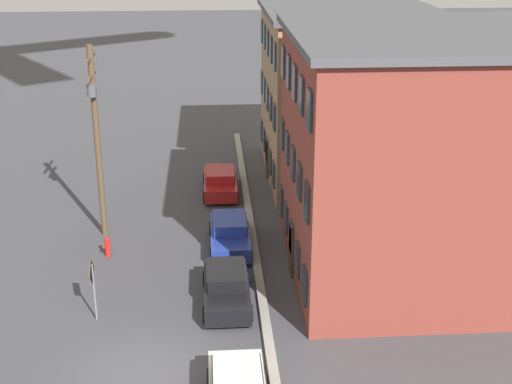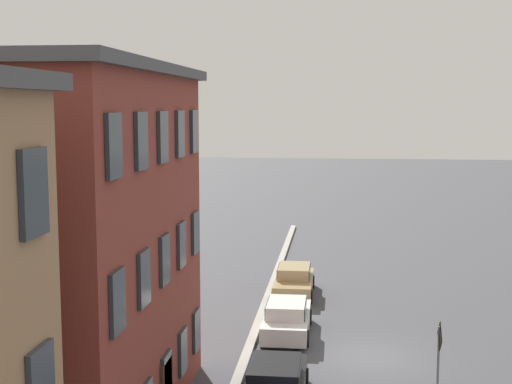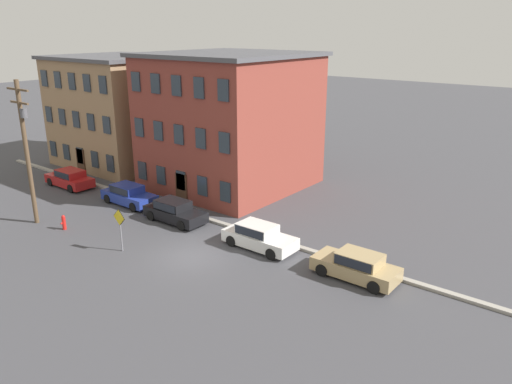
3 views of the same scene
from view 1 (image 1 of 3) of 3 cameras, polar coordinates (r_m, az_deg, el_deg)
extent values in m
plane|color=#424247|center=(25.44, -9.14, -14.18)|extent=(200.00, 200.00, 0.00)
cube|color=#9E998E|center=(25.35, 1.33, -13.79)|extent=(56.00, 0.36, 0.16)
cube|color=#9E7A56|center=(42.23, 7.25, 7.59)|extent=(10.62, 9.16, 9.55)
cube|color=#4C4C51|center=(41.36, 7.57, 14.23)|extent=(11.12, 9.66, 0.30)
cube|color=#2D3842|center=(46.51, 0.44, 4.97)|extent=(0.90, 0.10, 1.40)
cube|color=#2D3842|center=(45.72, 0.45, 8.81)|extent=(0.90, 0.10, 1.40)
cube|color=#2D3842|center=(45.14, 0.46, 12.75)|extent=(0.90, 0.10, 1.40)
cube|color=#2D3842|center=(44.48, 0.65, 4.21)|extent=(0.90, 0.10, 1.40)
cube|color=#2D3842|center=(43.65, 0.67, 8.20)|extent=(0.90, 0.10, 1.40)
cube|color=#2D3842|center=(43.04, 0.69, 12.34)|extent=(0.90, 0.10, 1.40)
cube|color=#2D3842|center=(42.46, 0.88, 3.37)|extent=(0.90, 0.10, 1.40)
cube|color=#2D3842|center=(41.59, 0.90, 7.54)|extent=(0.90, 0.10, 1.40)
cube|color=#2D3842|center=(40.95, 0.93, 11.87)|extent=(0.90, 0.10, 1.40)
cube|color=#2D3842|center=(40.45, 1.13, 2.44)|extent=(0.90, 0.10, 1.40)
cube|color=#2D3842|center=(39.54, 1.16, 6.81)|extent=(0.90, 0.10, 1.40)
cube|color=#2D3842|center=(38.87, 1.20, 11.36)|extent=(0.90, 0.10, 1.40)
cube|color=#2D3842|center=(38.45, 1.41, 1.43)|extent=(0.90, 0.10, 1.40)
cube|color=#2D3842|center=(37.49, 1.45, 6.01)|extent=(0.90, 0.10, 1.40)
cube|color=#2D3842|center=(36.78, 1.50, 10.79)|extent=(0.90, 0.10, 1.40)
cube|color=#472D1E|center=(42.61, 0.88, 2.74)|extent=(1.10, 0.10, 2.20)
cube|color=brown|center=(30.65, 13.42, 2.48)|extent=(10.67, 11.07, 10.15)
cube|color=#4C4C51|center=(29.44, 14.29, 12.15)|extent=(11.17, 11.57, 0.30)
cube|color=#2D3842|center=(34.65, 2.03, -0.69)|extent=(0.90, 0.10, 1.40)
cube|color=#2D3842|center=(33.53, 2.10, 4.68)|extent=(0.90, 0.10, 1.40)
cube|color=#2D3842|center=(32.73, 2.18, 10.36)|extent=(0.90, 0.10, 1.40)
cube|color=#2D3842|center=(32.69, 2.41, -2.09)|extent=(0.90, 0.10, 1.40)
cube|color=#2D3842|center=(31.50, 2.50, 3.57)|extent=(0.90, 0.10, 1.40)
cube|color=#2D3842|center=(30.65, 2.61, 9.60)|extent=(0.90, 0.10, 1.40)
cube|color=#2D3842|center=(30.76, 2.84, -3.66)|extent=(0.90, 0.10, 1.40)
cube|color=#2D3842|center=(29.49, 2.96, 2.31)|extent=(0.90, 0.10, 1.40)
cube|color=#2D3842|center=(28.57, 3.09, 8.74)|extent=(0.90, 0.10, 1.40)
cube|color=#2D3842|center=(28.85, 3.33, -5.44)|extent=(0.90, 0.10, 1.40)
cube|color=#2D3842|center=(27.50, 3.48, 0.87)|extent=(0.90, 0.10, 1.40)
cube|color=#2D3842|center=(26.51, 3.64, 7.73)|extent=(0.90, 0.10, 1.40)
cube|color=#2D3842|center=(26.98, 3.90, -7.48)|extent=(0.90, 0.10, 1.40)
cube|color=#2D3842|center=(25.53, 4.08, -0.80)|extent=(0.90, 0.10, 1.40)
cube|color=#2D3842|center=(24.46, 4.29, 6.56)|extent=(0.90, 0.10, 1.40)
cube|color=#472D1E|center=(31.01, 2.82, -4.65)|extent=(1.10, 0.10, 2.20)
cube|color=#B21E1E|center=(40.16, -2.88, 0.67)|extent=(4.40, 1.80, 0.70)
cube|color=#B21E1E|center=(39.75, -2.89, 1.41)|extent=(2.20, 1.51, 0.55)
cube|color=#1E232D|center=(39.75, -2.89, 1.41)|extent=(2.02, 1.58, 0.48)
cylinder|color=black|center=(41.58, -4.10, 1.08)|extent=(0.66, 0.22, 0.66)
cylinder|color=black|center=(41.61, -1.75, 1.14)|extent=(0.66, 0.22, 0.66)
cylinder|color=black|center=(38.87, -4.08, -0.39)|extent=(0.66, 0.22, 0.66)
cylinder|color=black|center=(38.90, -1.58, -0.33)|extent=(0.66, 0.22, 0.66)
cube|color=#233899|center=(33.55, -2.11, -3.62)|extent=(4.40, 1.80, 0.70)
cube|color=#233899|center=(33.47, -2.13, -2.51)|extent=(2.20, 1.51, 0.55)
cube|color=#1E232D|center=(33.47, -2.13, -2.51)|extent=(2.02, 1.58, 0.48)
cylinder|color=black|center=(32.36, -0.50, -4.98)|extent=(0.66, 0.22, 0.66)
cylinder|color=black|center=(32.32, -3.52, -5.06)|extent=(0.66, 0.22, 0.66)
cylinder|color=black|center=(34.98, -0.79, -2.88)|extent=(0.66, 0.22, 0.66)
cylinder|color=black|center=(34.94, -3.58, -2.96)|extent=(0.66, 0.22, 0.66)
cube|color=black|center=(28.97, -2.37, -7.90)|extent=(4.40, 1.80, 0.70)
cube|color=black|center=(28.85, -2.40, -6.63)|extent=(2.20, 1.51, 0.55)
cube|color=#1E232D|center=(28.85, -2.40, -6.63)|extent=(2.02, 1.58, 0.48)
cylinder|color=black|center=(27.85, -0.50, -9.66)|extent=(0.66, 0.22, 0.66)
cylinder|color=black|center=(27.81, -4.05, -9.76)|extent=(0.66, 0.22, 0.66)
cylinder|color=black|center=(30.37, -0.84, -6.85)|extent=(0.66, 0.22, 0.66)
cylinder|color=black|center=(30.33, -4.07, -6.94)|extent=(0.66, 0.22, 0.66)
cube|color=silver|center=(22.96, -1.50, -14.72)|extent=(2.20, 1.51, 0.55)
cube|color=#1E232D|center=(22.96, -1.50, -14.72)|extent=(2.02, 1.58, 0.48)
cylinder|color=black|center=(24.49, 0.44, -14.49)|extent=(0.66, 0.22, 0.66)
cylinder|color=black|center=(24.44, -3.67, -14.62)|extent=(0.66, 0.22, 0.66)
cylinder|color=slate|center=(28.16, -12.81, -7.83)|extent=(0.08, 0.08, 2.40)
cube|color=yellow|center=(27.76, -13.02, -6.25)|extent=(0.93, 0.03, 0.93)
cube|color=black|center=(27.76, -13.00, -6.25)|extent=(1.01, 0.02, 1.01)
cylinder|color=brown|center=(34.27, -12.56, 3.77)|extent=(0.28, 0.28, 9.26)
cube|color=brown|center=(33.31, -13.12, 10.39)|extent=(2.40, 0.12, 0.12)
cube|color=brown|center=(33.47, -13.01, 9.05)|extent=(2.00, 0.12, 0.12)
cylinder|color=#515156|center=(33.26, -13.01, 7.91)|extent=(0.44, 0.44, 0.55)
cylinder|color=red|center=(33.42, -11.78, -4.43)|extent=(0.24, 0.24, 0.80)
sphere|color=red|center=(33.24, -11.84, -3.73)|extent=(0.22, 0.22, 0.22)
cylinder|color=red|center=(33.43, -12.06, -4.36)|extent=(0.10, 0.12, 0.10)
camera|label=2|loc=(46.86, -5.64, 14.64)|focal=50.00mm
camera|label=3|loc=(20.66, -85.68, -5.44)|focal=35.00mm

